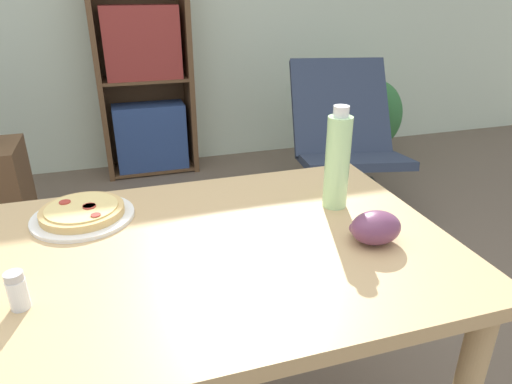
# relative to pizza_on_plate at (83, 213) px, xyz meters

# --- Properties ---
(dining_table) EXTENTS (1.32, 0.78, 0.75)m
(dining_table) POSITION_rel_pizza_on_plate_xyz_m (0.19, -0.23, -0.12)
(dining_table) COLOR tan
(dining_table) RESTS_ON ground_plane
(pizza_on_plate) EXTENTS (0.26, 0.26, 0.04)m
(pizza_on_plate) POSITION_rel_pizza_on_plate_xyz_m (0.00, 0.00, 0.00)
(pizza_on_plate) COLOR white
(pizza_on_plate) RESTS_ON dining_table
(grape_bunch) EXTENTS (0.12, 0.10, 0.08)m
(grape_bunch) POSITION_rel_pizza_on_plate_xyz_m (0.66, -0.33, 0.02)
(grape_bunch) COLOR #6B3856
(grape_bunch) RESTS_ON dining_table
(drink_bottle) EXTENTS (0.07, 0.07, 0.28)m
(drink_bottle) POSITION_rel_pizza_on_plate_xyz_m (0.66, -0.12, 0.12)
(drink_bottle) COLOR #B7EAA3
(drink_bottle) RESTS_ON dining_table
(salt_shaker) EXTENTS (0.04, 0.04, 0.08)m
(salt_shaker) POSITION_rel_pizza_on_plate_xyz_m (-0.10, -0.34, 0.02)
(salt_shaker) COLOR white
(salt_shaker) RESTS_ON dining_table
(lounge_chair_far) EXTENTS (0.74, 0.87, 0.88)m
(lounge_chair_far) POSITION_rel_pizza_on_plate_xyz_m (1.42, 1.24, -0.48)
(lounge_chair_far) COLOR black
(lounge_chair_far) RESTS_ON ground_plane
(bookshelf) EXTENTS (0.66, 0.32, 1.38)m
(bookshelf) POSITION_rel_pizza_on_plate_xyz_m (0.33, 2.24, -0.13)
(bookshelf) COLOR brown
(bookshelf) RESTS_ON ground_plane
(potted_plant_floor) EXTENTS (0.47, 0.40, 0.66)m
(potted_plant_floor) POSITION_rel_pizza_on_plate_xyz_m (1.99, 1.89, -0.42)
(potted_plant_floor) COLOR #BCB2A3
(potted_plant_floor) RESTS_ON ground_plane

